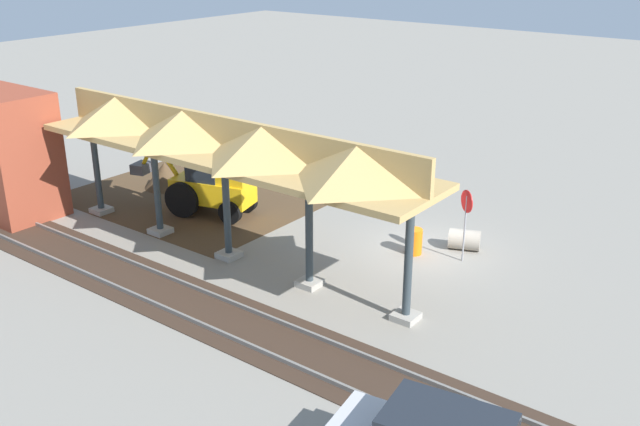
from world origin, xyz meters
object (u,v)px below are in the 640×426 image
object	(u,v)px
stop_sign	(466,210)
concrete_pipe	(464,240)
traffic_barrel	(414,241)
brick_utility_building	(2,153)
backhoe	(209,183)

from	to	relation	value
stop_sign	concrete_pipe	bearing A→B (deg)	-66.17
stop_sign	traffic_barrel	size ratio (longest dim) A/B	2.79
concrete_pipe	stop_sign	bearing A→B (deg)	113.83
brick_utility_building	concrete_pipe	bearing A→B (deg)	-154.85
brick_utility_building	traffic_barrel	size ratio (longest dim) A/B	5.33
concrete_pipe	brick_utility_building	size ratio (longest dim) A/B	0.26
stop_sign	brick_utility_building	world-z (taller)	brick_utility_building
concrete_pipe	brick_utility_building	xyz separation A→B (m)	(16.01, 7.52, 2.04)
backhoe	brick_utility_building	bearing A→B (deg)	35.25
brick_utility_building	backhoe	bearing A→B (deg)	-144.75
concrete_pipe	traffic_barrel	world-z (taller)	traffic_barrel
stop_sign	backhoe	size ratio (longest dim) A/B	0.48
concrete_pipe	traffic_barrel	distance (m)	1.84
backhoe	traffic_barrel	distance (m)	8.47
concrete_pipe	traffic_barrel	xyz separation A→B (m)	(1.20, 1.38, 0.09)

